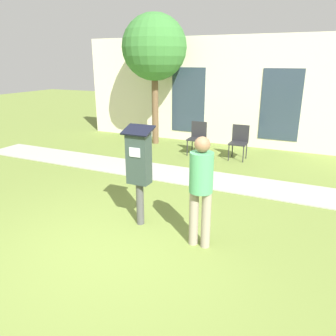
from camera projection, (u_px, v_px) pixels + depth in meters
name	position (u px, v px, depth m)	size (l,w,h in m)	color
ground_plane	(108.00, 249.00, 4.56)	(40.00, 40.00, 0.00)	olive
sidewalk	(192.00, 177.00, 7.37)	(12.00, 1.10, 0.02)	#A3A099
building_facade	(233.00, 92.00, 9.81)	(10.00, 0.26, 3.20)	beige
parking_meter	(139.00, 163.00, 4.97)	(0.44, 0.31, 1.59)	#4C4C4C
person_standing	(201.00, 184.00, 4.39)	(0.32, 0.32, 1.58)	gray
outdoor_chair_left	(198.00, 135.00, 9.05)	(0.44, 0.44, 0.90)	#262628
outdoor_chair_middle	(239.00, 139.00, 8.59)	(0.44, 0.44, 0.90)	#262628
tree	(154.00, 48.00, 9.52)	(1.90, 1.90, 3.82)	brown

